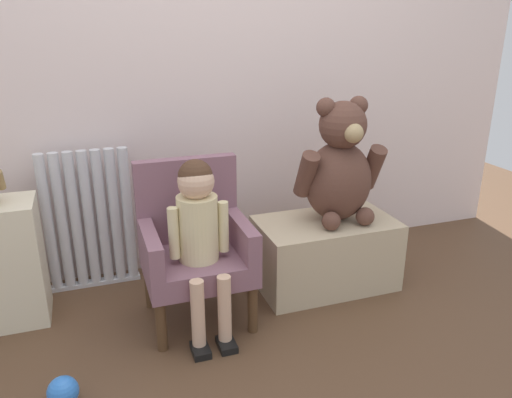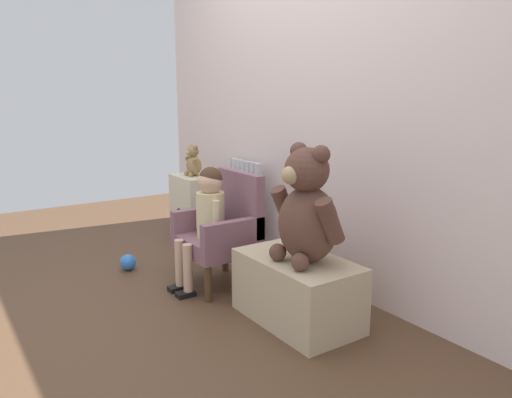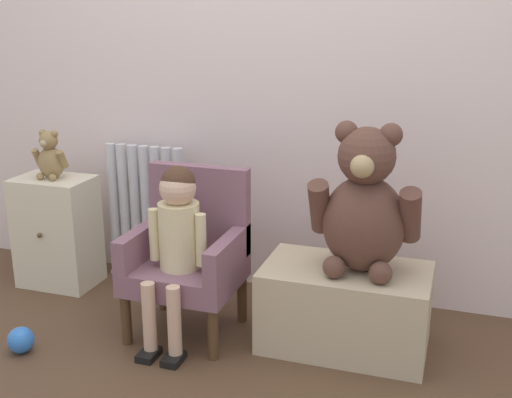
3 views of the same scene
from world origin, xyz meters
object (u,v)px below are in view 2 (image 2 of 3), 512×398
at_px(radiator, 244,208).
at_px(child_figure, 207,210).
at_px(low_bench, 297,290).
at_px(toy_ball, 128,262).
at_px(child_armchair, 223,230).
at_px(large_teddy_bear, 307,211).
at_px(small_dresser, 195,211).
at_px(small_teddy_bear, 193,162).

height_order(radiator, child_figure, child_figure).
height_order(low_bench, toy_ball, low_bench).
distance_m(radiator, child_armchair, 0.61).
distance_m(radiator, child_figure, 0.71).
bearing_deg(large_teddy_bear, child_figure, -166.83).
height_order(child_armchair, toy_ball, child_armchair).
xyz_separation_m(child_figure, large_teddy_bear, (0.73, 0.17, 0.12)).
relative_size(large_teddy_bear, toy_ball, 5.52).
relative_size(radiator, small_dresser, 1.26).
bearing_deg(toy_ball, small_teddy_bear, 111.21).
xyz_separation_m(small_dresser, child_armchair, (0.82, -0.22, 0.07)).
xyz_separation_m(child_figure, toy_ball, (-0.57, -0.31, -0.44)).
bearing_deg(low_bench, child_armchair, -175.71).
height_order(small_dresser, child_figure, child_figure).
relative_size(child_armchair, child_figure, 0.94).
height_order(radiator, small_teddy_bear, small_teddy_bear).
bearing_deg(large_teddy_bear, toy_ball, -159.86).
height_order(child_figure, small_teddy_bear, small_teddy_bear).
bearing_deg(low_bench, toy_ball, -159.26).
bearing_deg(toy_ball, child_figure, 28.18).
distance_m(radiator, small_dresser, 0.45).
relative_size(radiator, small_teddy_bear, 2.94).
xyz_separation_m(low_bench, toy_ball, (-1.25, -0.47, -0.12)).
height_order(radiator, low_bench, radiator).
xyz_separation_m(low_bench, large_teddy_bear, (0.06, 0.01, 0.44)).
bearing_deg(small_dresser, child_armchair, -15.18).
relative_size(child_armchair, small_teddy_bear, 2.95).
bearing_deg(child_armchair, radiator, 134.93).
relative_size(small_dresser, child_armchair, 0.79).
relative_size(small_dresser, child_figure, 0.74).
distance_m(small_teddy_bear, toy_ball, 0.92).
bearing_deg(child_figure, toy_ball, -151.82).
bearing_deg(child_armchair, toy_ball, -143.69).
xyz_separation_m(radiator, small_dresser, (-0.40, -0.21, -0.07)).
bearing_deg(small_dresser, toy_ball, -68.73).
distance_m(radiator, toy_ball, 0.91).
height_order(small_teddy_bear, toy_ball, small_teddy_bear).
bearing_deg(low_bench, large_teddy_bear, 6.25).
height_order(large_teddy_bear, toy_ball, large_teddy_bear).
distance_m(child_armchair, low_bench, 0.70).
bearing_deg(small_teddy_bear, child_figure, -22.13).
bearing_deg(radiator, large_teddy_bear, -17.82).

